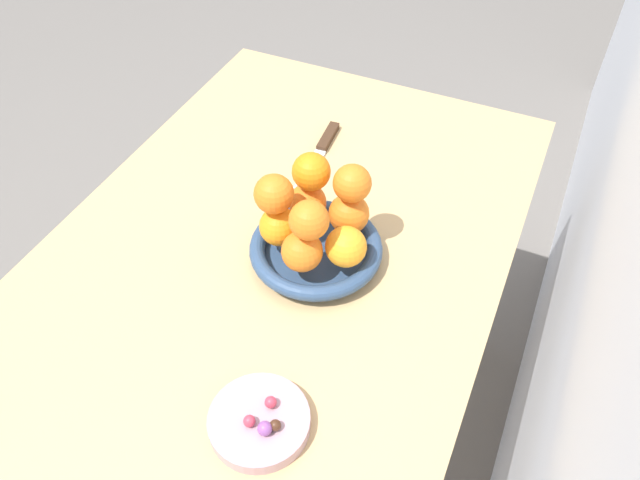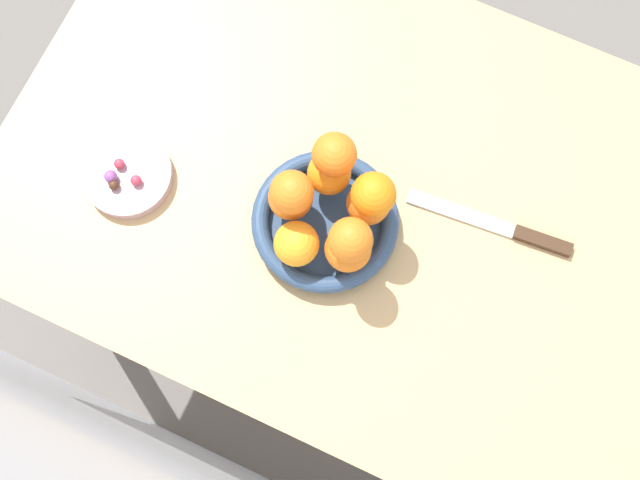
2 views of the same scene
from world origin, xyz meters
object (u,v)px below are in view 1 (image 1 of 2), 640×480
(orange_6, at_px, (352,183))
(candy_ball_2, at_px, (275,425))
(orange_8, at_px, (311,172))
(orange_2, at_px, (349,214))
(orange_1, at_px, (346,247))
(knife, at_px, (318,155))
(orange_3, at_px, (307,202))
(candy_dish, at_px, (259,422))
(orange_0, at_px, (302,251))
(candy_ball_0, at_px, (271,402))
(orange_4, at_px, (279,226))
(orange_5, at_px, (274,194))
(fruit_bowl, at_px, (316,250))
(dining_table, at_px, (283,273))
(candy_ball_1, at_px, (249,421))
(orange_7, at_px, (309,220))
(candy_ball_3, at_px, (265,428))

(orange_6, height_order, candy_ball_2, orange_6)
(orange_8, bearing_deg, orange_6, 88.24)
(orange_2, bearing_deg, orange_1, 18.74)
(orange_2, xyz_separation_m, knife, (-0.20, -0.15, -0.07))
(orange_3, relative_size, orange_6, 1.04)
(candy_dish, xyz_separation_m, orange_1, (-0.29, 0.00, 0.06))
(orange_0, xyz_separation_m, candy_ball_0, (0.23, 0.06, -0.04))
(orange_4, xyz_separation_m, orange_5, (-0.00, -0.01, 0.06))
(orange_3, height_order, knife, orange_3)
(fruit_bowl, distance_m, orange_3, 0.08)
(orange_3, height_order, orange_8, orange_8)
(dining_table, bearing_deg, orange_2, 108.42)
(orange_4, relative_size, orange_5, 1.02)
(dining_table, bearing_deg, candy_ball_2, 25.68)
(orange_2, bearing_deg, candy_ball_1, 2.12)
(orange_0, relative_size, knife, 0.25)
(dining_table, distance_m, candy_dish, 0.36)
(orange_7, bearing_deg, candy_ball_0, 12.38)
(orange_5, bearing_deg, fruit_bowl, 104.05)
(orange_2, height_order, orange_8, orange_8)
(orange_4, relative_size, orange_8, 1.02)
(orange_6, bearing_deg, candy_ball_2, 7.02)
(orange_6, bearing_deg, candy_ball_3, 5.35)
(fruit_bowl, distance_m, orange_7, 0.12)
(orange_7, bearing_deg, candy_ball_1, 8.19)
(orange_2, relative_size, orange_4, 1.05)
(orange_2, xyz_separation_m, candy_ball_1, (0.37, 0.01, -0.04))
(orange_2, relative_size, candy_ball_1, 4.14)
(candy_ball_0, relative_size, candy_ball_2, 1.07)
(orange_8, bearing_deg, orange_1, 51.39)
(candy_ball_3, height_order, knife, candy_ball_3)
(dining_table, bearing_deg, orange_4, 26.93)
(orange_8, bearing_deg, knife, -158.68)
(orange_8, relative_size, knife, 0.24)
(orange_5, bearing_deg, orange_2, 124.26)
(orange_1, xyz_separation_m, orange_7, (0.03, -0.05, 0.06))
(fruit_bowl, xyz_separation_m, candy_ball_1, (0.32, 0.05, 0.01))
(knife, bearing_deg, orange_7, 21.92)
(dining_table, height_order, orange_6, orange_6)
(orange_2, relative_size, knife, 0.26)
(orange_5, relative_size, candy_ball_1, 3.88)
(orange_0, xyz_separation_m, orange_3, (-0.11, -0.04, -0.00))
(orange_5, relative_size, candy_ball_2, 4.08)
(orange_6, relative_size, knife, 0.24)
(candy_ball_2, bearing_deg, orange_3, -161.43)
(orange_5, height_order, candy_ball_0, orange_5)
(candy_ball_1, height_order, candy_ball_3, candy_ball_3)
(candy_ball_2, bearing_deg, orange_8, -162.43)
(orange_1, bearing_deg, orange_7, -60.17)
(fruit_bowl, relative_size, knife, 0.85)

